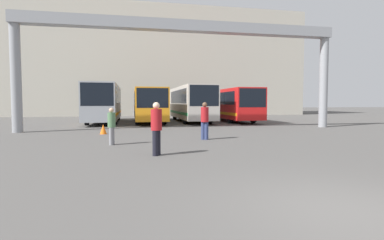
{
  "coord_description": "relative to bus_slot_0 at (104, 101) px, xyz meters",
  "views": [
    {
      "loc": [
        -3.5,
        -4.18,
        1.8
      ],
      "look_at": [
        1.01,
        18.35,
        0.47
      ],
      "focal_mm": 28.0,
      "sensor_mm": 36.0,
      "label": 1
    }
  ],
  "objects": [
    {
      "name": "ground_plane",
      "position": [
        5.97,
        -24.04,
        -1.92
      ],
      "size": [
        200.0,
        200.0,
        0.0
      ],
      "primitive_type": "plane",
      "color": "#514F4C"
    },
    {
      "name": "building_backdrop",
      "position": [
        5.97,
        18.69,
        5.7
      ],
      "size": [
        43.48,
        12.0,
        15.24
      ],
      "color": "#B7B2A3",
      "rests_on": "ground"
    },
    {
      "name": "overhead_gantry",
      "position": [
        5.97,
        -8.49,
        3.91
      ],
      "size": [
        21.21,
        0.8,
        7.2
      ],
      "color": "gray",
      "rests_on": "ground"
    },
    {
      "name": "bus_slot_0",
      "position": [
        0.0,
        0.0,
        0.0
      ],
      "size": [
        2.54,
        11.43,
        3.35
      ],
      "color": "#999EA5",
      "rests_on": "ground"
    },
    {
      "name": "bus_slot_1",
      "position": [
        3.98,
        -0.43,
        -0.19
      ],
      "size": [
        2.6,
        10.56,
        3.0
      ],
      "color": "orange",
      "rests_on": "ground"
    },
    {
      "name": "bus_slot_2",
      "position": [
        7.96,
        -0.14,
        -0.04
      ],
      "size": [
        2.55,
        11.15,
        3.27
      ],
      "color": "beige",
      "rests_on": "ground"
    },
    {
      "name": "bus_slot_3",
      "position": [
        11.94,
        -0.24,
        -0.17
      ],
      "size": [
        2.5,
        10.95,
        3.05
      ],
      "color": "red",
      "rests_on": "ground"
    },
    {
      "name": "pedestrian_near_left",
      "position": [
        1.6,
        -15.09,
        -1.08
      ],
      "size": [
        0.33,
        0.33,
        1.58
      ],
      "rotation": [
        0.0,
        0.0,
        4.41
      ],
      "color": "gray",
      "rests_on": "ground"
    },
    {
      "name": "pedestrian_near_center",
      "position": [
        5.93,
        -14.1,
        -0.96
      ],
      "size": [
        0.38,
        0.38,
        1.82
      ],
      "rotation": [
        0.0,
        0.0,
        5.73
      ],
      "color": "navy",
      "rests_on": "ground"
    },
    {
      "name": "pedestrian_far_center",
      "position": [
        3.27,
        -18.04,
        -0.96
      ],
      "size": [
        0.38,
        0.38,
        1.82
      ],
      "rotation": [
        0.0,
        0.0,
        1.01
      ],
      "color": "black",
      "rests_on": "ground"
    },
    {
      "name": "traffic_cone",
      "position": [
        0.83,
        -10.45,
        -1.64
      ],
      "size": [
        0.39,
        0.39,
        0.56
      ],
      "color": "orange",
      "rests_on": "ground"
    }
  ]
}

